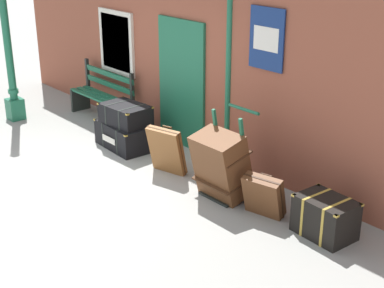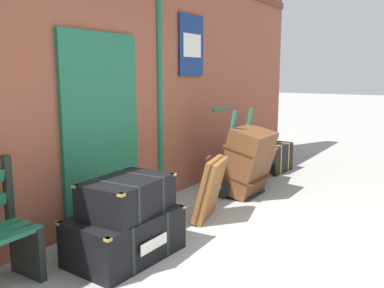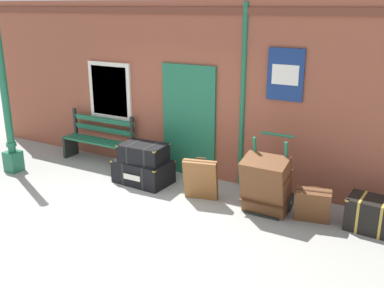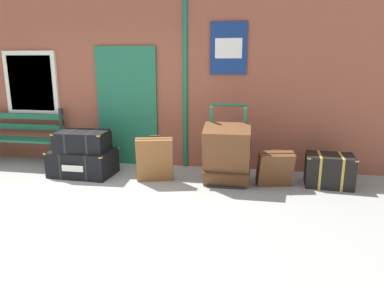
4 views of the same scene
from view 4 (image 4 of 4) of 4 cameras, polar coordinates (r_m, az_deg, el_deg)
ground_plane at (r=4.48m, az=-20.14°, el=-11.74°), size 60.00×60.00×0.00m
brick_facade at (r=6.45m, az=-9.78°, el=11.04°), size 10.40×0.35×3.20m
platform_bench at (r=7.17m, az=-26.20°, el=0.76°), size 1.60×0.43×1.01m
steamer_trunk_base at (r=6.04m, az=-17.40°, el=-2.90°), size 1.04×0.70×0.43m
steamer_trunk_middle at (r=5.93m, az=-17.48°, el=0.48°), size 0.84×0.59×0.33m
porters_trolley at (r=5.46m, az=5.83°, el=-3.40°), size 0.71×0.57×1.20m
large_brown_trunk at (r=5.23m, az=5.74°, el=-1.77°), size 0.70×0.63×0.96m
suitcase_olive at (r=5.40m, az=-6.16°, el=-2.59°), size 0.61×0.42×0.74m
suitcase_umber at (r=5.35m, az=13.47°, el=-3.97°), size 0.56×0.42×0.57m
corner_trunk at (r=5.65m, az=21.55°, el=-4.03°), size 0.72×0.53×0.49m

